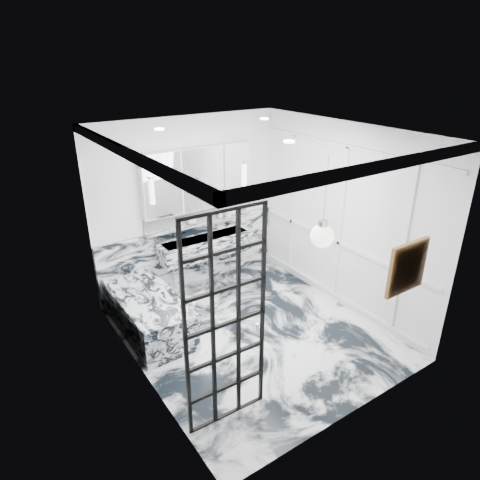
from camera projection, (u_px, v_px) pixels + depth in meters
floor at (253, 333)px, 6.05m from camera, size 3.60×3.60×0.00m
ceiling at (256, 132)px, 4.93m from camera, size 3.60×3.60×0.00m
wall_back at (189, 205)px, 6.86m from camera, size 3.60×0.00×3.60m
wall_front at (363, 305)px, 4.12m from camera, size 3.60×0.00×3.60m
wall_left at (135, 276)px, 4.67m from camera, size 0.00×3.60×3.60m
wall_right at (342, 218)px, 6.31m from camera, size 0.00×3.60×3.60m
marble_clad_back at (192, 254)px, 7.19m from camera, size 3.18×0.05×1.05m
marble_clad_left at (137, 280)px, 4.70m from camera, size 0.02×3.56×2.68m
panel_molding at (340, 224)px, 6.34m from camera, size 0.03×3.40×2.30m
soap_bottle_a at (220, 211)px, 7.14m from camera, size 0.10×0.10×0.23m
soap_bottle_b at (228, 212)px, 7.23m from camera, size 0.09×0.09×0.16m
soap_bottle_c at (232, 211)px, 7.27m from camera, size 0.13×0.13×0.16m
face_pot at (192, 220)px, 6.88m from camera, size 0.16×0.16×0.16m
amber_bottle at (218, 215)px, 7.14m from camera, size 0.04×0.04×0.10m
flower_vase at (191, 311)px, 5.45m from camera, size 0.08×0.08×0.12m
crittall_door at (226, 324)px, 4.20m from camera, size 0.88×0.07×2.37m
artwork at (407, 268)px, 4.43m from camera, size 0.47×0.05×0.47m
pendant_light at (322, 236)px, 4.41m from camera, size 0.25×0.25×0.25m
trough_sink at (206, 246)px, 7.02m from camera, size 1.60×0.45×0.30m
ledge at (200, 223)px, 7.00m from camera, size 1.90×0.14×0.04m
subway_tile at (198, 214)px, 7.00m from camera, size 1.90×0.03×0.23m
mirror_cabinet at (198, 179)px, 6.71m from camera, size 1.90×0.16×1.00m
sconce_left at (152, 191)px, 6.23m from camera, size 0.07×0.07×0.40m
sconce_right at (245, 175)px, 7.07m from camera, size 0.07×0.07×0.40m
bathtub at (148, 313)px, 6.02m from camera, size 0.75×1.65×0.55m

